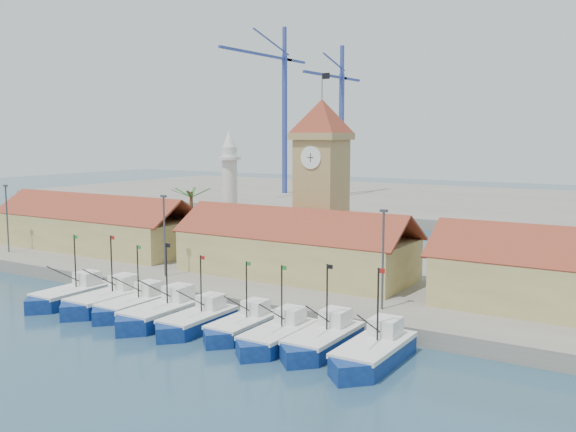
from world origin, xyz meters
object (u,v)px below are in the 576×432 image
Objects in this scene: boat_4 at (195,322)px; minaret at (230,190)px; boat_0 at (69,296)px; clock_tower at (321,179)px.

minaret is at bearing 121.08° from boat_4.
clock_tower is at bearing 56.19° from boat_0.
clock_tower is 15.30m from minaret.
clock_tower is (15.98, 23.86, 11.20)m from boat_0.
boat_0 is 0.60× the size of minaret.
minaret reaches higher than boat_4.
minaret is (0.98, 25.86, 8.97)m from boat_0.
boat_0 is at bearing -92.16° from minaret.
boat_4 is at bearing -0.24° from boat_0.
boat_0 is 0.43× the size of clock_tower.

